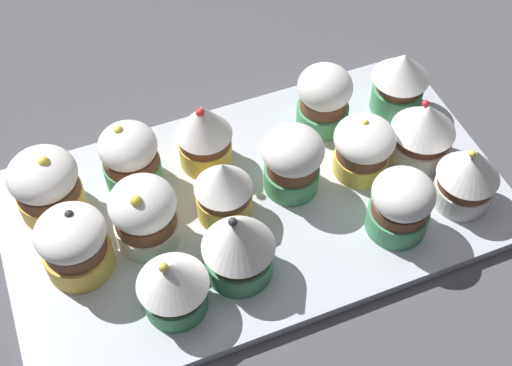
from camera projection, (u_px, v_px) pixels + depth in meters
ground_plane at (256, 218)px, 68.74cm from camera, size 180.00×180.00×3.00cm
baking_tray at (256, 206)px, 67.09cm from camera, size 47.60×26.33×1.20cm
cupcake_0 at (400, 80)px, 71.47cm from camera, size 5.96×5.96×7.21cm
cupcake_1 at (324, 98)px, 69.99cm from camera, size 5.59×5.59×7.42cm
cupcake_2 at (204, 134)px, 66.65cm from camera, size 5.49×5.49×8.07cm
cupcake_3 at (130, 157)px, 65.48cm from camera, size 5.59×5.59×7.38cm
cupcake_4 at (46, 184)px, 63.43cm from camera, size 6.42×6.42×7.38cm
cupcake_5 at (423, 131)px, 67.41cm from camera, size 6.32×6.32×7.30cm
cupcake_6 at (363, 146)px, 66.61cm from camera, size 5.96×5.96×6.52cm
cupcake_7 at (292, 160)px, 64.86cm from camera, size 5.87×5.87×7.34cm
cupcake_8 at (223, 188)px, 63.10cm from camera, size 5.40×5.40×7.16cm
cupcake_9 at (146, 218)px, 61.00cm from camera, size 6.03×6.03×7.66cm
cupcake_10 at (74, 244)px, 59.54cm from camera, size 6.17×6.17×7.14cm
cupcake_11 at (468, 176)px, 63.90cm from camera, size 5.87×5.87×7.36cm
cupcake_12 at (401, 204)px, 62.19cm from camera, size 5.72×5.72×6.90cm
cupcake_13 at (238, 245)px, 58.85cm from camera, size 6.41×6.41×8.06cm
cupcake_14 at (173, 284)px, 57.10cm from camera, size 6.12×6.12×6.85cm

